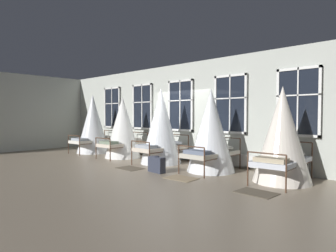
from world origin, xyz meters
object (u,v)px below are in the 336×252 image
object	(u,v)px
cot_fifth	(282,136)
suitcase_dark	(157,165)
cot_first	(93,125)
cot_second	(123,128)
cot_fourth	(211,131)
cot_third	(161,127)

from	to	relation	value
cot_fifth	suitcase_dark	size ratio (longest dim) A/B	4.00
cot_first	cot_second	size ratio (longest dim) A/B	1.08
cot_fourth	cot_first	bearing A→B (deg)	89.89
cot_first	suitcase_dark	world-z (taller)	cot_first
cot_second	cot_third	world-z (taller)	cot_third
cot_first	cot_fourth	bearing A→B (deg)	-91.21
cot_second	suitcase_dark	xyz separation A→B (m)	(3.04, -1.19, -0.91)
cot_second	cot_third	bearing A→B (deg)	-90.21
cot_fifth	cot_third	bearing A→B (deg)	88.63
cot_second	suitcase_dark	size ratio (longest dim) A/B	4.03
cot_third	cot_fifth	bearing A→B (deg)	-88.75
cot_first	cot_second	distance (m)	2.05
cot_second	suitcase_dark	world-z (taller)	cot_second
cot_fourth	cot_fifth	xyz separation A→B (m)	(2.04, 0.03, -0.03)
cot_second	cot_third	xyz separation A→B (m)	(2.03, 0.03, 0.09)
cot_fifth	cot_first	bearing A→B (deg)	88.85
cot_fifth	suitcase_dark	world-z (taller)	cot_fifth
suitcase_dark	cot_third	bearing A→B (deg)	135.91
cot_third	cot_fifth	world-z (taller)	cot_third
cot_second	cot_fifth	bearing A→B (deg)	-90.74
cot_third	cot_second	bearing A→B (deg)	92.04
cot_third	cot_first	bearing A→B (deg)	91.68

